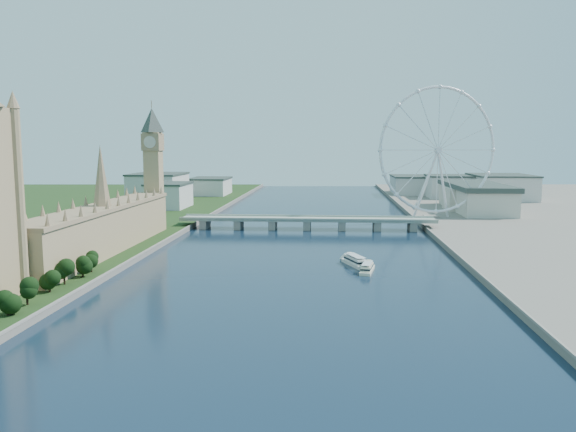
# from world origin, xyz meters

# --- Properties ---
(ground) EXTENTS (2000.00, 2000.00, 0.00)m
(ground) POSITION_xyz_m (0.00, 0.00, 0.00)
(ground) COLOR #15253D
(ground) RESTS_ON ground
(tree_row) EXTENTS (8.07, 152.07, 19.77)m
(tree_row) POSITION_xyz_m (-113.00, 42.00, 8.85)
(tree_row) COLOR black
(tree_row) RESTS_ON ground
(parliament_range) EXTENTS (24.00, 200.00, 70.00)m
(parliament_range) POSITION_xyz_m (-128.00, 170.00, 18.48)
(parliament_range) COLOR tan
(parliament_range) RESTS_ON ground
(big_ben) EXTENTS (20.02, 20.02, 110.00)m
(big_ben) POSITION_xyz_m (-128.00, 278.00, 66.57)
(big_ben) COLOR tan
(big_ben) RESTS_ON ground
(westminster_bridge) EXTENTS (220.00, 22.00, 9.50)m
(westminster_bridge) POSITION_xyz_m (0.00, 300.00, 6.63)
(westminster_bridge) COLOR gray
(westminster_bridge) RESTS_ON ground
(london_eye) EXTENTS (113.60, 39.12, 124.30)m
(london_eye) POSITION_xyz_m (119.98, 355.08, 67.52)
(london_eye) COLOR silver
(london_eye) RESTS_ON ground
(county_hall) EXTENTS (54.00, 144.00, 35.00)m
(county_hall) POSITION_xyz_m (175.00, 430.00, 0.00)
(county_hall) COLOR beige
(county_hall) RESTS_ON ground
(city_skyline) EXTENTS (505.00, 280.00, 32.00)m
(city_skyline) POSITION_xyz_m (39.22, 560.08, 16.96)
(city_skyline) COLOR beige
(city_skyline) RESTS_ON ground
(tour_boat_near) EXTENTS (18.31, 30.53, 6.60)m
(tour_boat_near) POSITION_xyz_m (35.41, 153.71, 0.00)
(tour_boat_near) COLOR silver
(tour_boat_near) RESTS_ON ground
(tour_boat_far) EXTENTS (11.33, 26.73, 5.70)m
(tour_boat_far) POSITION_xyz_m (41.40, 136.68, 0.00)
(tour_boat_far) COLOR beige
(tour_boat_far) RESTS_ON ground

